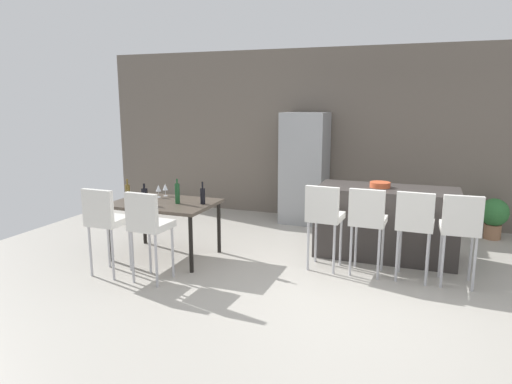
{
  "coord_description": "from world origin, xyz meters",
  "views": [
    {
      "loc": [
        0.82,
        -4.97,
        2.04
      ],
      "look_at": [
        -1.25,
        0.6,
        0.85
      ],
      "focal_mm": 32.39,
      "sensor_mm": 36.0,
      "label": 1
    }
  ],
  "objects_px": {
    "dining_chair_far": "(148,222)",
    "wine_bottle_inner": "(128,192)",
    "dining_chair_near": "(105,218)",
    "wine_bottle_near": "(177,193)",
    "bar_chair_middle": "(368,218)",
    "wine_glass_left": "(165,187)",
    "bar_chair_right": "(415,222)",
    "refrigerator": "(305,168)",
    "fruit_bowl": "(380,185)",
    "kitchen_island": "(386,222)",
    "bar_chair_far": "(460,225)",
    "wine_bottle_middle": "(203,196)",
    "wine_bottle_far": "(145,196)",
    "dining_table": "(164,207)",
    "wine_glass_right": "(158,188)",
    "bar_chair_left": "(324,214)",
    "potted_plant": "(494,215)"
  },
  "relations": [
    {
      "from": "kitchen_island",
      "to": "bar_chair_right",
      "type": "relative_size",
      "value": 1.69
    },
    {
      "from": "bar_chair_right",
      "to": "fruit_bowl",
      "type": "xyz_separation_m",
      "value": [
        -0.47,
        0.79,
        0.26
      ]
    },
    {
      "from": "bar_chair_left",
      "to": "dining_table",
      "type": "height_order",
      "value": "bar_chair_left"
    },
    {
      "from": "bar_chair_left",
      "to": "kitchen_island",
      "type": "bearing_deg",
      "value": 49.49
    },
    {
      "from": "bar_chair_far",
      "to": "bar_chair_middle",
      "type": "bearing_deg",
      "value": -180.0
    },
    {
      "from": "bar_chair_right",
      "to": "refrigerator",
      "type": "bearing_deg",
      "value": 130.42
    },
    {
      "from": "dining_chair_near",
      "to": "wine_bottle_middle",
      "type": "xyz_separation_m",
      "value": [
        0.82,
        0.88,
        0.15
      ]
    },
    {
      "from": "bar_chair_middle",
      "to": "bar_chair_right",
      "type": "distance_m",
      "value": 0.52
    },
    {
      "from": "fruit_bowl",
      "to": "wine_bottle_near",
      "type": "bearing_deg",
      "value": -156.2
    },
    {
      "from": "fruit_bowl",
      "to": "bar_chair_right",
      "type": "bearing_deg",
      "value": -59.14
    },
    {
      "from": "wine_glass_left",
      "to": "fruit_bowl",
      "type": "relative_size",
      "value": 0.66
    },
    {
      "from": "dining_chair_far",
      "to": "wine_glass_left",
      "type": "height_order",
      "value": "dining_chair_far"
    },
    {
      "from": "dining_table",
      "to": "wine_bottle_middle",
      "type": "xyz_separation_m",
      "value": [
        0.53,
        0.06,
        0.18
      ]
    },
    {
      "from": "wine_bottle_inner",
      "to": "wine_glass_left",
      "type": "relative_size",
      "value": 1.64
    },
    {
      "from": "refrigerator",
      "to": "wine_glass_left",
      "type": "bearing_deg",
      "value": -124.7
    },
    {
      "from": "dining_chair_far",
      "to": "fruit_bowl",
      "type": "xyz_separation_m",
      "value": [
        2.32,
        1.86,
        0.26
      ]
    },
    {
      "from": "bar_chair_middle",
      "to": "bar_chair_far",
      "type": "distance_m",
      "value": 0.99
    },
    {
      "from": "bar_chair_right",
      "to": "wine_glass_left",
      "type": "height_order",
      "value": "bar_chair_right"
    },
    {
      "from": "bar_chair_left",
      "to": "wine_bottle_middle",
      "type": "distance_m",
      "value": 1.54
    },
    {
      "from": "dining_table",
      "to": "refrigerator",
      "type": "height_order",
      "value": "refrigerator"
    },
    {
      "from": "kitchen_island",
      "to": "bar_chair_far",
      "type": "relative_size",
      "value": 1.69
    },
    {
      "from": "wine_bottle_middle",
      "to": "wine_bottle_far",
      "type": "xyz_separation_m",
      "value": [
        -0.68,
        -0.28,
        -0.0
      ]
    },
    {
      "from": "bar_chair_middle",
      "to": "dining_chair_near",
      "type": "xyz_separation_m",
      "value": [
        -2.85,
        -1.07,
        0.0
      ]
    },
    {
      "from": "wine_bottle_inner",
      "to": "fruit_bowl",
      "type": "distance_m",
      "value": 3.31
    },
    {
      "from": "wine_bottle_middle",
      "to": "wine_bottle_inner",
      "type": "relative_size",
      "value": 1.01
    },
    {
      "from": "bar_chair_middle",
      "to": "wine_bottle_middle",
      "type": "bearing_deg",
      "value": -174.63
    },
    {
      "from": "dining_chair_far",
      "to": "fruit_bowl",
      "type": "distance_m",
      "value": 2.98
    },
    {
      "from": "dining_chair_near",
      "to": "wine_bottle_near",
      "type": "bearing_deg",
      "value": 57.79
    },
    {
      "from": "wine_bottle_inner",
      "to": "fruit_bowl",
      "type": "height_order",
      "value": "wine_bottle_inner"
    },
    {
      "from": "wine_glass_left",
      "to": "potted_plant",
      "type": "relative_size",
      "value": 0.28
    },
    {
      "from": "dining_chair_near",
      "to": "wine_bottle_inner",
      "type": "bearing_deg",
      "value": 105.57
    },
    {
      "from": "dining_chair_far",
      "to": "potted_plant",
      "type": "bearing_deg",
      "value": 39.71
    },
    {
      "from": "dining_table",
      "to": "refrigerator",
      "type": "relative_size",
      "value": 0.71
    },
    {
      "from": "dining_chair_far",
      "to": "wine_glass_right",
      "type": "bearing_deg",
      "value": 116.17
    },
    {
      "from": "bar_chair_far",
      "to": "wine_glass_left",
      "type": "bearing_deg",
      "value": 178.79
    },
    {
      "from": "dining_table",
      "to": "fruit_bowl",
      "type": "relative_size",
      "value": 4.93
    },
    {
      "from": "wine_bottle_inner",
      "to": "wine_glass_right",
      "type": "bearing_deg",
      "value": 48.6
    },
    {
      "from": "fruit_bowl",
      "to": "dining_table",
      "type": "bearing_deg",
      "value": -158.29
    },
    {
      "from": "dining_chair_far",
      "to": "wine_bottle_inner",
      "type": "height_order",
      "value": "dining_chair_far"
    },
    {
      "from": "dining_chair_near",
      "to": "potted_plant",
      "type": "distance_m",
      "value": 5.49
    },
    {
      "from": "dining_table",
      "to": "wine_bottle_near",
      "type": "distance_m",
      "value": 0.29
    },
    {
      "from": "dining_chair_far",
      "to": "wine_bottle_near",
      "type": "height_order",
      "value": "wine_bottle_near"
    },
    {
      "from": "fruit_bowl",
      "to": "potted_plant",
      "type": "relative_size",
      "value": 0.43
    },
    {
      "from": "kitchen_island",
      "to": "bar_chair_left",
      "type": "distance_m",
      "value": 1.04
    },
    {
      "from": "dining_chair_far",
      "to": "wine_bottle_middle",
      "type": "xyz_separation_m",
      "value": [
        0.24,
        0.88,
        0.15
      ]
    },
    {
      "from": "bar_chair_right",
      "to": "wine_glass_right",
      "type": "height_order",
      "value": "bar_chair_right"
    },
    {
      "from": "wine_bottle_near",
      "to": "fruit_bowl",
      "type": "distance_m",
      "value": 2.62
    },
    {
      "from": "wine_glass_right",
      "to": "bar_chair_right",
      "type": "bearing_deg",
      "value": 0.42
    },
    {
      "from": "bar_chair_left",
      "to": "wine_glass_left",
      "type": "height_order",
      "value": "bar_chair_left"
    },
    {
      "from": "fruit_bowl",
      "to": "dining_chair_far",
      "type": "bearing_deg",
      "value": -141.34
    }
  ]
}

